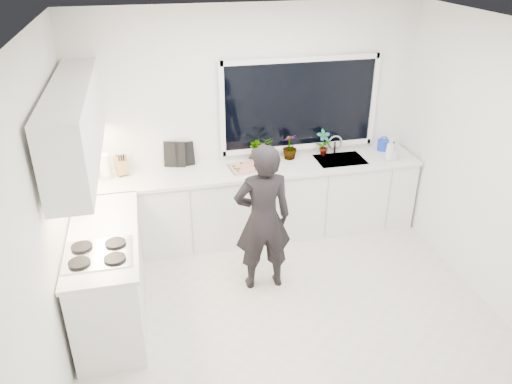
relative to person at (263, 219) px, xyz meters
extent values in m
cube|color=beige|center=(0.14, -0.48, -0.81)|extent=(4.00, 3.50, 0.02)
cube|color=white|center=(0.14, 1.28, 0.55)|extent=(4.00, 0.02, 2.70)
cube|color=white|center=(-1.87, -0.48, 0.55)|extent=(0.02, 3.50, 2.70)
cube|color=white|center=(2.15, -0.48, 0.55)|extent=(0.02, 3.50, 2.70)
cube|color=white|center=(0.14, -0.48, 1.91)|extent=(4.00, 3.50, 0.02)
cube|color=black|center=(0.74, 1.25, 0.75)|extent=(1.80, 0.02, 1.00)
cube|color=white|center=(0.14, 0.97, -0.36)|extent=(3.92, 0.58, 0.88)
cube|color=white|center=(-1.53, -0.13, -0.36)|extent=(0.58, 1.60, 0.88)
cube|color=silver|center=(0.14, 0.96, 0.10)|extent=(3.94, 0.62, 0.04)
cube|color=silver|center=(-1.53, -0.13, 0.10)|extent=(0.62, 1.60, 0.04)
cube|color=white|center=(-1.65, 0.22, 1.05)|extent=(0.34, 2.10, 0.70)
cube|color=silver|center=(1.19, 0.97, 0.07)|extent=(0.58, 0.42, 0.14)
cylinder|color=silver|center=(1.19, 1.17, 0.23)|extent=(0.03, 0.03, 0.22)
cube|color=black|center=(-1.55, -0.48, 0.14)|extent=(0.56, 0.48, 0.03)
imported|color=black|center=(0.00, 0.00, 0.00)|extent=(0.59, 0.39, 1.60)
cube|color=silver|center=(0.06, 0.94, 0.14)|extent=(0.49, 0.39, 0.03)
cube|color=#C33B1A|center=(0.06, 0.94, 0.15)|extent=(0.45, 0.34, 0.01)
cylinder|color=#1433C2|center=(1.82, 1.13, 0.19)|extent=(0.18, 0.18, 0.13)
cylinder|color=white|center=(-1.53, 1.07, 0.25)|extent=(0.14, 0.14, 0.26)
cube|color=olive|center=(-1.36, 1.11, 0.23)|extent=(0.15, 0.13, 0.22)
cylinder|color=silver|center=(-1.71, 0.32, 0.20)|extent=(0.15, 0.15, 0.16)
cube|color=black|center=(-0.64, 1.21, 0.26)|extent=(0.22, 0.06, 0.28)
cube|color=black|center=(-0.76, 1.21, 0.27)|extent=(0.25, 0.09, 0.30)
imported|color=#26662D|center=(0.24, 1.13, 0.28)|extent=(0.32, 0.29, 0.32)
imported|color=#26662D|center=(0.60, 1.13, 0.27)|extent=(0.22, 0.22, 0.31)
imported|color=#26662D|center=(1.03, 1.13, 0.29)|extent=(0.19, 0.14, 0.33)
imported|color=#D8BF66|center=(1.75, 0.82, 0.26)|extent=(0.11, 0.12, 0.28)
imported|color=#D8BF66|center=(1.81, 0.82, 0.21)|extent=(0.11, 0.11, 0.18)
camera|label=1|loc=(-1.03, -4.18, 2.51)|focal=35.00mm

